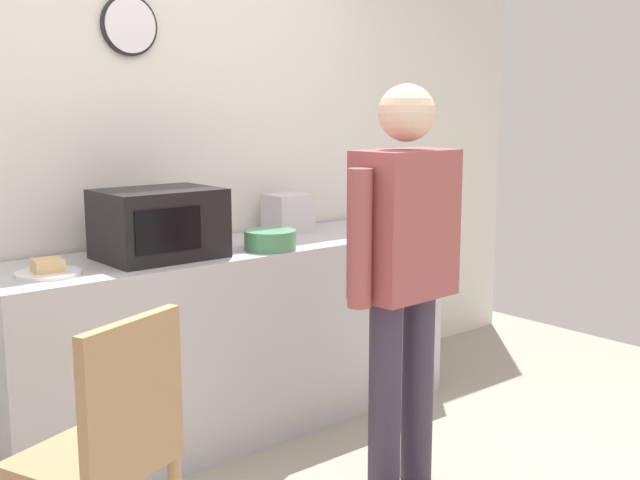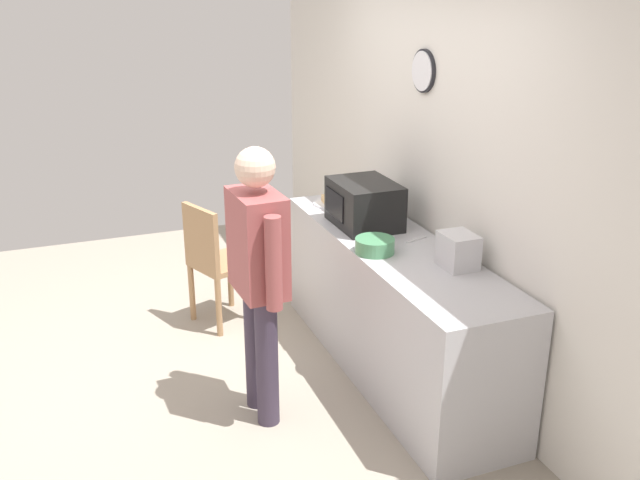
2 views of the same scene
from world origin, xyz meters
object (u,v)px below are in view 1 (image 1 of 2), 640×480
(sandwich_plate, at_px, (48,270))
(toaster, at_px, (288,213))
(salad_bowl, at_px, (270,240))
(wooden_chair, at_px, (109,449))
(spoon_utensil, at_px, (212,241))
(fork_utensil, at_px, (45,261))
(person_standing, at_px, (404,260))
(microwave, at_px, (159,224))

(sandwich_plate, distance_m, toaster, 1.39)
(salad_bowl, relative_size, wooden_chair, 0.26)
(spoon_utensil, bearing_deg, fork_utensil, 177.25)
(spoon_utensil, relative_size, person_standing, 0.10)
(fork_utensil, distance_m, spoon_utensil, 0.81)
(toaster, xyz_separation_m, person_standing, (-0.28, -1.11, -0.05))
(fork_utensil, distance_m, person_standing, 1.51)
(wooden_chair, bearing_deg, person_standing, -0.73)
(salad_bowl, bearing_deg, fork_utensil, 157.43)
(sandwich_plate, bearing_deg, microwave, 4.47)
(salad_bowl, bearing_deg, spoon_utensil, 106.34)
(microwave, distance_m, fork_utensil, 0.50)
(microwave, xyz_separation_m, fork_utensil, (-0.42, 0.23, -0.15))
(microwave, relative_size, toaster, 2.27)
(microwave, relative_size, wooden_chair, 0.53)
(toaster, bearing_deg, spoon_utensil, -178.74)
(microwave, height_order, spoon_utensil, microwave)
(microwave, bearing_deg, person_standing, -57.43)
(microwave, relative_size, fork_utensil, 2.94)
(person_standing, height_order, wooden_chair, person_standing)
(toaster, xyz_separation_m, fork_utensil, (-1.28, 0.03, -0.10))
(sandwich_plate, bearing_deg, wooden_chair, -100.83)
(fork_utensil, bearing_deg, salad_bowl, -22.57)
(toaster, bearing_deg, fork_utensil, 178.73)
(salad_bowl, xyz_separation_m, toaster, (0.37, 0.35, 0.06))
(salad_bowl, xyz_separation_m, fork_utensil, (-0.91, 0.38, -0.04))
(sandwich_plate, xyz_separation_m, toaster, (1.37, 0.24, 0.08))
(microwave, distance_m, sandwich_plate, 0.53)
(wooden_chair, bearing_deg, microwave, 52.99)
(salad_bowl, xyz_separation_m, spoon_utensil, (-0.10, 0.34, -0.04))
(wooden_chair, bearing_deg, toaster, 35.51)
(sandwich_plate, relative_size, person_standing, 0.15)
(salad_bowl, height_order, spoon_utensil, salad_bowl)
(spoon_utensil, height_order, person_standing, person_standing)
(toaster, xyz_separation_m, spoon_utensil, (-0.47, -0.01, -0.10))
(fork_utensil, xyz_separation_m, wooden_chair, (-0.25, -1.12, -0.38))
(sandwich_plate, distance_m, person_standing, 1.39)
(microwave, distance_m, toaster, 0.88)
(microwave, xyz_separation_m, spoon_utensil, (0.39, 0.19, -0.15))
(person_standing, relative_size, wooden_chair, 1.73)
(microwave, bearing_deg, fork_utensil, 151.43)
(toaster, bearing_deg, microwave, -166.83)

